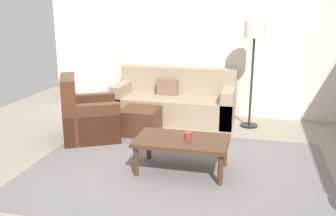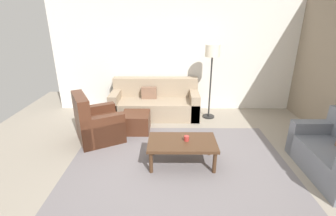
{
  "view_description": "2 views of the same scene",
  "coord_description": "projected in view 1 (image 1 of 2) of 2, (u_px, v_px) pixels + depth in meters",
  "views": [
    {
      "loc": [
        0.88,
        -4.03,
        1.93
      ],
      "look_at": [
        -0.16,
        0.21,
        0.72
      ],
      "focal_mm": 39.57,
      "sensor_mm": 36.0,
      "label": 1
    },
    {
      "loc": [
        -0.15,
        -3.42,
        2.3
      ],
      "look_at": [
        -0.18,
        0.41,
        0.82
      ],
      "focal_mm": 25.82,
      "sensor_mm": 36.0,
      "label": 2
    }
  ],
  "objects": [
    {
      "name": "ground_plane",
      "position": [
        177.0,
        170.0,
        4.49
      ],
      "size": [
        8.0,
        8.0,
        0.0
      ],
      "primitive_type": "plane",
      "color": "gray"
    },
    {
      "name": "rear_partition",
      "position": [
        209.0,
        37.0,
        6.55
      ],
      "size": [
        6.0,
        0.12,
        2.8
      ],
      "primitive_type": "cube",
      "color": "silver",
      "rests_on": "ground_plane"
    },
    {
      "name": "area_rug",
      "position": [
        177.0,
        170.0,
        4.49
      ],
      "size": [
        3.59,
        2.66,
        0.01
      ],
      "primitive_type": "cube",
      "color": "slate",
      "rests_on": "ground_plane"
    },
    {
      "name": "couch_main",
      "position": [
        175.0,
        102.0,
        6.5
      ],
      "size": [
        2.06,
        0.88,
        0.88
      ],
      "color": "gray",
      "rests_on": "ground_plane"
    },
    {
      "name": "armchair_leather",
      "position": [
        86.0,
        118.0,
        5.53
      ],
      "size": [
        1.08,
        1.08,
        0.95
      ],
      "color": "#4C2819",
      "rests_on": "ground_plane"
    },
    {
      "name": "ottoman",
      "position": [
        140.0,
        121.0,
        5.75
      ],
      "size": [
        0.56,
        0.56,
        0.4
      ],
      "primitive_type": "cube",
      "color": "#4C2819",
      "rests_on": "ground_plane"
    },
    {
      "name": "coffee_table",
      "position": [
        182.0,
        143.0,
        4.39
      ],
      "size": [
        1.1,
        0.64,
        0.41
      ],
      "color": "#472D1C",
      "rests_on": "ground_plane"
    },
    {
      "name": "cup",
      "position": [
        188.0,
        136.0,
        4.36
      ],
      "size": [
        0.08,
        0.08,
        0.08
      ],
      "primitive_type": "cylinder",
      "color": "#B2332D",
      "rests_on": "coffee_table"
    },
    {
      "name": "lamp_standing",
      "position": [
        254.0,
        40.0,
        5.77
      ],
      "size": [
        0.32,
        0.32,
        1.71
      ],
      "color": "black",
      "rests_on": "ground_plane"
    }
  ]
}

